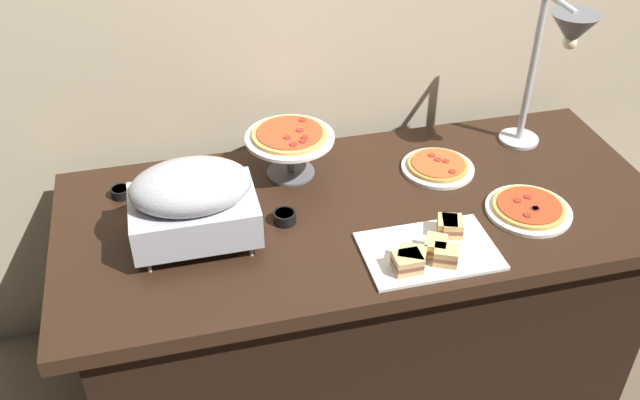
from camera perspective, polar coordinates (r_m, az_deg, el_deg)
ground_plane at (r=2.73m, az=3.02°, el=-13.42°), size 8.00×8.00×0.00m
back_wall at (r=2.42m, az=0.48°, el=14.91°), size 4.40×0.04×2.40m
buffet_table at (r=2.45m, az=3.30°, el=-7.56°), size 1.90×0.84×0.76m
chafing_dish at (r=2.01m, az=-10.28°, el=-0.04°), size 0.36×0.25×0.26m
heat_lamp at (r=2.34m, az=19.05°, el=11.84°), size 0.15×0.32×0.55m
pizza_plate_front at (r=2.27m, az=16.54°, el=-0.68°), size 0.26×0.26×0.03m
pizza_plate_center at (r=2.40m, az=9.52°, el=2.69°), size 0.24×0.24×0.03m
pizza_plate_raised_stand at (r=2.29m, az=-2.45°, el=4.86°), size 0.29×0.29×0.16m
sandwich_platter at (r=2.03m, az=8.93°, el=-3.90°), size 0.38×0.25×0.06m
sauce_cup_near at (r=2.32m, az=-15.83°, el=0.63°), size 0.06×0.06×0.03m
sauce_cup_far at (r=2.13m, az=-2.89°, el=-1.37°), size 0.07×0.07×0.04m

